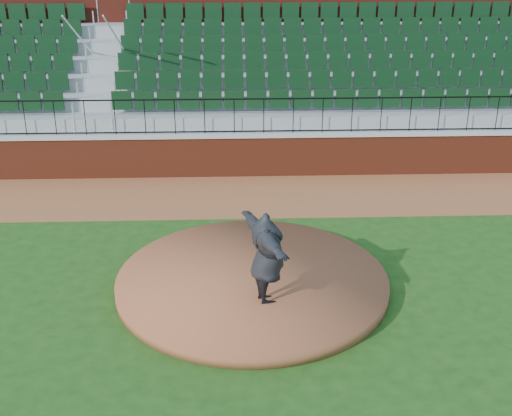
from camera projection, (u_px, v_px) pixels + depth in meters
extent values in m
plane|color=#1C4413|center=(259.00, 296.00, 13.72)|extent=(90.00, 90.00, 0.00)
cube|color=brown|center=(251.00, 195.00, 18.67)|extent=(34.00, 3.20, 0.01)
cube|color=maroon|center=(249.00, 156.00, 19.90)|extent=(34.00, 0.35, 1.20)
cube|color=#B7B7B7|center=(249.00, 134.00, 19.64)|extent=(34.00, 0.45, 0.10)
cube|color=maroon|center=(245.00, 48.00, 24.11)|extent=(34.00, 0.50, 5.50)
cylinder|color=brown|center=(252.00, 282.00, 14.00)|extent=(5.60, 5.60, 0.25)
cube|color=silver|center=(265.00, 268.00, 14.25)|extent=(0.59, 0.30, 0.04)
imported|color=black|center=(267.00, 258.00, 12.72)|extent=(1.24, 2.37, 1.86)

